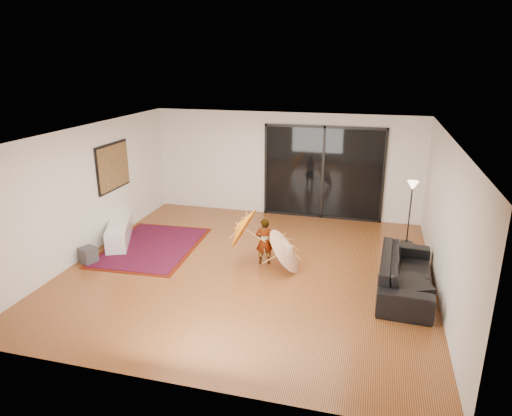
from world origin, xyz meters
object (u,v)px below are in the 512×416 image
(ottoman, at_px, (405,292))
(child, at_px, (264,241))
(media_console, at_px, (120,231))
(sofa, at_px, (406,274))

(ottoman, xyz_separation_m, child, (-2.70, 0.91, 0.28))
(child, bearing_deg, media_console, -25.32)
(media_console, height_order, sofa, sofa)
(sofa, relative_size, child, 2.37)
(media_console, height_order, ottoman, media_console)
(media_console, xyz_separation_m, ottoman, (6.18, -1.23, -0.03))
(sofa, bearing_deg, child, 83.25)
(media_console, bearing_deg, child, -29.74)
(media_console, relative_size, child, 1.76)
(media_console, height_order, child, child)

